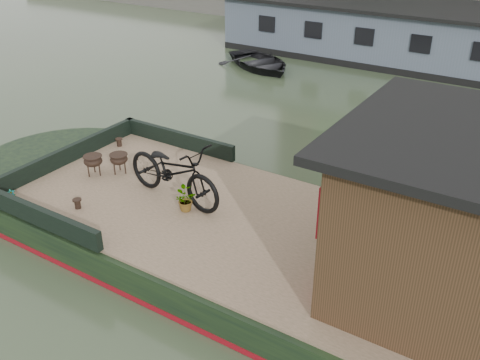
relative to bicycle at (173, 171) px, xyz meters
The scene contains 14 objects.
ground 3.29m from the bicycle, ahead, with size 120.00×120.00×0.00m, color #2C3823.
houseboat_hull 1.97m from the bicycle, ahead, with size 14.01×4.02×0.60m.
houseboat_deck 3.11m from the bicycle, ahead, with size 11.80×3.80×0.05m, color #907359.
bow_bulwark 2.05m from the bicycle, behind, with size 3.00×4.00×0.35m.
bicycle is the anchor object (origin of this frame).
potted_plant_b 3.06m from the bicycle, 30.40° to the left, with size 0.16×0.13×0.28m, color brown.
potted_plant_c 0.59m from the bicycle, 29.85° to the right, with size 0.39×0.33×0.43m, color #A45F2F.
potted_plant_d 3.27m from the bicycle, 31.15° to the left, with size 0.26×0.26×0.47m, color brown.
potted_plant_e 2.98m from the bicycle, 144.42° to the right, with size 0.15×0.10×0.28m, color brown.
brazier_front 1.66m from the bicycle, behind, with size 0.39×0.39×0.42m, color black, non-canonical shape.
brazier_rear 2.01m from the bicycle, behind, with size 0.40×0.40×0.43m, color black, non-canonical shape.
bollard_port 2.85m from the bicycle, 154.94° to the left, with size 0.16×0.16×0.18m, color black.
bollard_stbd 1.81m from the bicycle, 136.43° to the right, with size 0.16×0.16×0.18m, color black.
dinghy 11.03m from the bicycle, 112.40° to the left, with size 2.39×3.35×0.69m, color black.
Camera 1 is at (2.57, -6.58, 5.61)m, focal length 40.00 mm.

